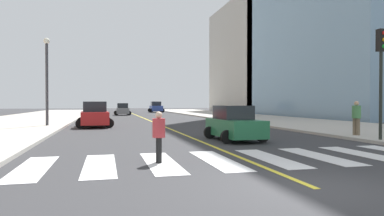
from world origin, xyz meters
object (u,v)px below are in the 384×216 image
object	(u,v)px
car_blue_fourth	(156,107)
car_gray_third	(122,110)
car_red_nearest	(95,115)
car_green_second	(234,124)
pedestrian_waiting_east	(356,116)
traffic_light_near_corner	(381,62)
fire_hydrant	(233,115)
pedestrian_crossing	(159,135)
street_lamp	(47,73)

from	to	relation	value
car_blue_fourth	car_gray_third	bearing A→B (deg)	64.79
car_red_nearest	car_gray_third	distance (m)	25.14
car_green_second	car_red_nearest	bearing A→B (deg)	-60.87
car_green_second	pedestrian_waiting_east	bearing A→B (deg)	172.90
traffic_light_near_corner	fire_hydrant	xyz separation A→B (m)	(0.51, 20.11, -3.07)
car_red_nearest	traffic_light_near_corner	xyz separation A→B (m)	(12.89, -13.79, 2.75)
traffic_light_near_corner	car_green_second	bearing A→B (deg)	-24.00
car_blue_fourth	pedestrian_waiting_east	distance (m)	50.84
car_green_second	car_gray_third	distance (m)	36.25
pedestrian_crossing	car_red_nearest	bearing A→B (deg)	-163.64
pedestrian_waiting_east	fire_hydrant	bearing A→B (deg)	-17.90
traffic_light_near_corner	pedestrian_waiting_east	xyz separation A→B (m)	(0.49, 2.17, -2.53)
traffic_light_near_corner	street_lamp	world-z (taller)	street_lamp
car_gray_third	fire_hydrant	distance (m)	21.25
car_green_second	pedestrian_crossing	bearing A→B (deg)	47.66
car_gray_third	traffic_light_near_corner	world-z (taller)	traffic_light_near_corner
fire_hydrant	street_lamp	world-z (taller)	street_lamp
car_red_nearest	pedestrian_crossing	distance (m)	16.70
traffic_light_near_corner	pedestrian_waiting_east	bearing A→B (deg)	-102.66
car_gray_third	pedestrian_waiting_east	xyz separation A→B (m)	(10.20, -36.57, 0.30)
car_green_second	fire_hydrant	size ratio (longest dim) A/B	4.31
traffic_light_near_corner	pedestrian_waiting_east	world-z (taller)	traffic_light_near_corner
car_gray_third	fire_hydrant	world-z (taller)	car_gray_third
car_gray_third	pedestrian_crossing	distance (m)	41.47
car_gray_third	pedestrian_waiting_east	bearing A→B (deg)	-74.42
car_gray_third	car_red_nearest	bearing A→B (deg)	-97.27
traffic_light_near_corner	pedestrian_crossing	distance (m)	11.21
car_gray_third	pedestrian_waiting_east	distance (m)	37.97
pedestrian_waiting_east	pedestrian_crossing	bearing A→B (deg)	96.17
fire_hydrant	car_red_nearest	bearing A→B (deg)	-154.77
pedestrian_crossing	pedestrian_waiting_east	world-z (taller)	pedestrian_waiting_east
car_gray_third	fire_hydrant	bearing A→B (deg)	-61.25
pedestrian_waiting_east	fire_hydrant	world-z (taller)	pedestrian_waiting_east
car_red_nearest	car_green_second	bearing A→B (deg)	-61.07
car_blue_fourth	traffic_light_near_corner	world-z (taller)	traffic_light_near_corner
car_gray_third	car_blue_fourth	xyz separation A→B (m)	(6.96, 14.17, 0.14)
car_red_nearest	car_blue_fourth	distance (m)	40.40
car_blue_fourth	pedestrian_waiting_east	size ratio (longest dim) A/B	2.63
car_red_nearest	car_green_second	size ratio (longest dim) A/B	1.14
car_gray_third	car_blue_fourth	distance (m)	15.79
pedestrian_crossing	fire_hydrant	bearing A→B (deg)	162.40
car_blue_fourth	pedestrian_crossing	size ratio (longest dim) A/B	2.98
traffic_light_near_corner	street_lamp	bearing A→B (deg)	-41.19
car_green_second	pedestrian_crossing	size ratio (longest dim) A/B	2.47
car_red_nearest	traffic_light_near_corner	world-z (taller)	traffic_light_near_corner
car_green_second	street_lamp	distance (m)	15.80
car_gray_third	pedestrian_crossing	size ratio (longest dim) A/B	2.53
car_green_second	pedestrian_crossing	distance (m)	7.03
car_blue_fourth	traffic_light_near_corner	size ratio (longest dim) A/B	0.93
car_gray_third	traffic_light_near_corner	bearing A→B (deg)	-75.93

